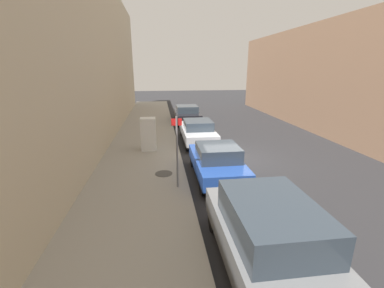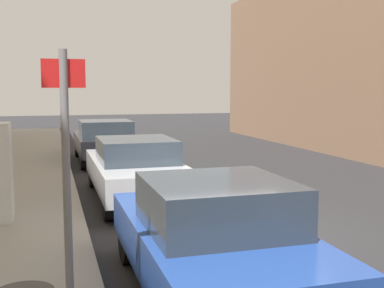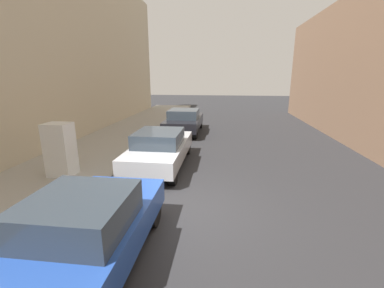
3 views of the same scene
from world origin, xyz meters
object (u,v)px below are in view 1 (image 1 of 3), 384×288
discarded_refrigerator (148,134)px  parked_sedan_silver (198,131)px  parked_hatchback_blue (217,161)px  street_sign_post (177,149)px  parked_sedan_dark (187,114)px  parked_suv_gray (270,238)px

discarded_refrigerator → parked_sedan_silver: discarded_refrigerator is taller
parked_sedan_silver → parked_hatchback_blue: bearing=-90.0°
street_sign_post → parked_sedan_dark: size_ratio=0.60×
street_sign_post → parked_hatchback_blue: size_ratio=0.66×
street_sign_post → parked_suv_gray: (1.66, -4.12, -0.75)m
parked_sedan_silver → street_sign_post: bearing=-104.8°
parked_suv_gray → street_sign_post: bearing=111.9°
street_sign_post → parked_suv_gray: street_sign_post is taller
street_sign_post → parked_sedan_dark: 12.36m
street_sign_post → parked_sedan_silver: (1.66, 6.27, -0.91)m
street_sign_post → parked_suv_gray: size_ratio=0.59×
discarded_refrigerator → parked_sedan_dark: (2.83, 7.61, -0.29)m
discarded_refrigerator → parked_sedan_silver: size_ratio=0.39×
discarded_refrigerator → street_sign_post: street_sign_post is taller
parked_suv_gray → parked_hatchback_blue: size_ratio=1.14×
parked_suv_gray → parked_sedan_dark: (-0.00, 16.34, -0.14)m
parked_hatchback_blue → discarded_refrigerator: bearing=127.9°
parked_sedan_dark → street_sign_post: bearing=-97.7°
parked_sedan_silver → parked_sedan_dark: 5.95m
parked_hatchback_blue → parked_sedan_silver: (-0.00, 5.29, -0.01)m
discarded_refrigerator → parked_hatchback_blue: 4.62m
street_sign_post → parked_sedan_silver: size_ratio=0.59×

